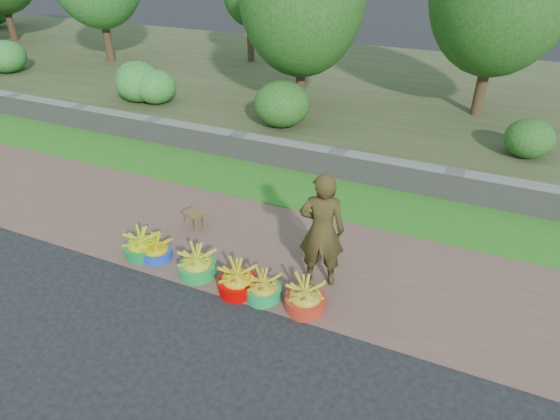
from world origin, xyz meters
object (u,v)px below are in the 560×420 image
at_px(stool_right, 317,241).
at_px(vendor_woman, 322,231).
at_px(basin_b, 157,251).
at_px(basin_c, 197,265).
at_px(basin_e, 264,288).
at_px(basin_d, 237,281).
at_px(basin_f, 305,298).
at_px(basin_a, 142,246).
at_px(stool_left, 194,215).

height_order(stool_right, vendor_woman, vendor_woman).
distance_m(stool_right, vendor_woman, 0.88).
relative_size(basin_b, vendor_woman, 0.27).
xyz_separation_m(basin_c, basin_e, (1.09, -0.06, -0.02)).
height_order(basin_d, basin_f, same).
bearing_deg(basin_c, basin_f, -1.02).
bearing_deg(basin_b, basin_a, -176.24).
distance_m(basin_c, basin_d, 0.70).
xyz_separation_m(basin_e, stool_right, (0.33, 1.21, 0.10)).
xyz_separation_m(basin_a, stool_left, (0.32, 0.98, 0.07)).
distance_m(basin_d, basin_e, 0.39).
distance_m(basin_d, stool_left, 1.80).
height_order(basin_c, basin_d, basin_c).
bearing_deg(basin_e, basin_b, 175.83).
height_order(basin_e, basin_f, basin_f).
relative_size(basin_e, basin_f, 0.90).
relative_size(stool_left, vendor_woman, 0.23).
height_order(basin_a, stool_right, basin_a).
xyz_separation_m(basin_f, vendor_woman, (-0.02, 0.60, 0.69)).
distance_m(basin_b, basin_c, 0.78).
bearing_deg(vendor_woman, basin_a, -3.55).
height_order(basin_c, stool_right, basin_c).
bearing_deg(basin_b, basin_c, -5.55).
bearing_deg(basin_c, stool_left, 124.24).
xyz_separation_m(basin_b, vendor_woman, (2.44, 0.50, 0.72)).
distance_m(basin_a, basin_f, 2.71).
relative_size(basin_b, basin_f, 0.85).
height_order(basin_a, basin_d, basin_d).
bearing_deg(stool_left, vendor_woman, -11.09).
bearing_deg(basin_b, stool_right, 26.26).
relative_size(basin_c, basin_d, 1.00).
distance_m(basin_d, stool_right, 1.43).
height_order(basin_b, stool_right, basin_b).
bearing_deg(basin_d, stool_left, 141.55).
xyz_separation_m(basin_f, stool_right, (-0.27, 1.18, 0.08)).
bearing_deg(basin_a, basin_d, -4.55).
xyz_separation_m(basin_b, basin_e, (1.86, -0.14, 0.01)).
bearing_deg(basin_a, basin_b, 3.76).
bearing_deg(vendor_woman, basin_c, 4.58).
height_order(basin_c, basin_e, basin_c).
height_order(basin_b, basin_f, basin_f).
bearing_deg(basin_d, basin_b, 174.02).
relative_size(basin_d, vendor_woman, 0.32).
bearing_deg(basin_d, basin_a, 175.45).
bearing_deg(basin_f, basin_b, 177.55).
bearing_deg(stool_left, basin_a, -108.24).
height_order(basin_a, vendor_woman, vendor_woman).
xyz_separation_m(basin_a, basin_b, (0.26, 0.02, -0.03)).
distance_m(basin_e, basin_f, 0.60).
xyz_separation_m(basin_d, vendor_woman, (0.97, 0.65, 0.69)).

